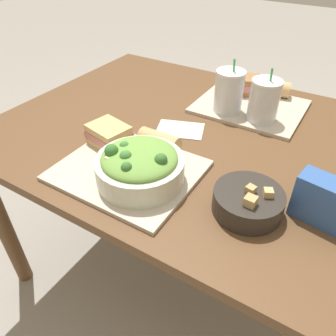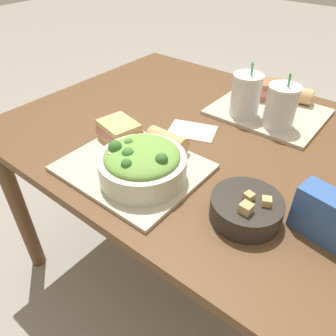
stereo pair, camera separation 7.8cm
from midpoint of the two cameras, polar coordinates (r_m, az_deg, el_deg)
The scene contains 14 objects.
ground_plane at distance 1.56m, azimuth 9.44°, elevation -18.38°, with size 12.00×12.00×0.00m, color gray.
dining_table at distance 1.10m, azimuth 12.78°, elevation 0.69°, with size 1.49×0.99×0.72m.
tray_near at distance 0.91m, azimuth -3.69°, elevation 0.01°, with size 0.37×0.31×0.01m.
tray_far at distance 1.25m, azimuth 18.98°, elevation 9.14°, with size 0.37×0.31×0.01m.
salad_bowl at distance 0.84m, azimuth -1.89°, elevation 0.74°, with size 0.23×0.23×0.11m.
soup_bowl at distance 0.79m, azimuth 16.26°, elevation -6.84°, with size 0.17×0.17×0.08m.
sandwich_near at distance 1.00m, azimuth -6.27°, elevation 6.25°, with size 0.14×0.12×0.06m.
baguette_near at distance 0.96m, azimuth 2.28°, elevation 4.57°, with size 0.12×0.06×0.06m.
sandwich_far at distance 1.33m, azimuth 18.21°, elevation 12.84°, with size 0.15×0.14×0.06m.
baguette_far at distance 1.34m, azimuth 23.05°, elevation 11.62°, with size 0.13×0.08×0.06m.
drink_cup_dark at distance 1.17m, azimuth 15.30°, elevation 11.91°, with size 0.10×0.10×0.19m.
drink_cup_red at distance 1.14m, azimuth 20.93°, elevation 9.73°, with size 0.10×0.10×0.18m.
chip_bag at distance 0.80m, azimuth 28.64°, elevation -7.59°, with size 0.15×0.08×0.11m.
napkin_folded at distance 1.09m, azimuth 6.30°, elevation 6.41°, with size 0.18×0.15×0.00m.
Camera 2 is at (0.38, -0.80, 1.28)m, focal length 35.00 mm.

